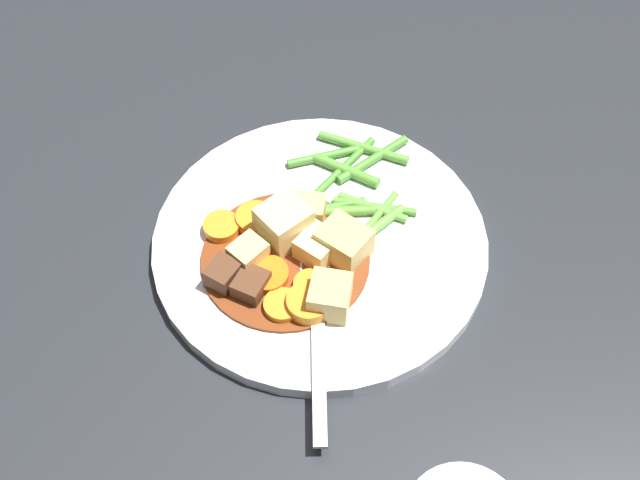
{
  "coord_description": "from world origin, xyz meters",
  "views": [
    {
      "loc": [
        0.35,
        0.24,
        0.59
      ],
      "look_at": [
        0.0,
        0.0,
        0.01
      ],
      "focal_mm": 50.27,
      "sensor_mm": 36.0,
      "label": 1
    }
  ],
  "objects_px": {
    "potato_chunk_5": "(284,224)",
    "meat_chunk_1": "(251,285)",
    "carrot_slice_3": "(222,228)",
    "potato_chunk_1": "(330,296)",
    "potato_chunk_4": "(318,247)",
    "meat_chunk_0": "(223,275)",
    "carrot_slice_5": "(311,286)",
    "carrot_slice_2": "(268,276)",
    "carrot_slice_4": "(290,210)",
    "potato_chunk_0": "(345,242)",
    "fork": "(318,329)",
    "dinner_plate": "(320,244)",
    "carrot_slice_1": "(309,304)",
    "potato_chunk_3": "(308,212)",
    "carrot_slice_0": "(282,306)",
    "potato_chunk_2": "(248,255)",
    "carrot_slice_6": "(255,220)"
  },
  "relations": [
    {
      "from": "meat_chunk_0",
      "to": "meat_chunk_1",
      "type": "xyz_separation_m",
      "value": [
        -0.01,
        0.02,
        -0.0
      ]
    },
    {
      "from": "carrot_slice_1",
      "to": "carrot_slice_2",
      "type": "distance_m",
      "value": 0.04
    },
    {
      "from": "carrot_slice_0",
      "to": "potato_chunk_4",
      "type": "relative_size",
      "value": 0.98
    },
    {
      "from": "carrot_slice_1",
      "to": "potato_chunk_2",
      "type": "distance_m",
      "value": 0.06
    },
    {
      "from": "dinner_plate",
      "to": "potato_chunk_2",
      "type": "xyz_separation_m",
      "value": [
        0.05,
        -0.03,
        0.02
      ]
    },
    {
      "from": "potato_chunk_4",
      "to": "fork",
      "type": "xyz_separation_m",
      "value": [
        0.06,
        0.04,
        -0.01
      ]
    },
    {
      "from": "carrot_slice_4",
      "to": "potato_chunk_0",
      "type": "relative_size",
      "value": 0.81
    },
    {
      "from": "potato_chunk_1",
      "to": "meat_chunk_1",
      "type": "bearing_deg",
      "value": -67.21
    },
    {
      "from": "potato_chunk_1",
      "to": "meat_chunk_0",
      "type": "xyz_separation_m",
      "value": [
        0.03,
        -0.08,
        -0.0
      ]
    },
    {
      "from": "potato_chunk_0",
      "to": "meat_chunk_0",
      "type": "relative_size",
      "value": 1.54
    },
    {
      "from": "carrot_slice_6",
      "to": "potato_chunk_4",
      "type": "distance_m",
      "value": 0.06
    },
    {
      "from": "potato_chunk_5",
      "to": "carrot_slice_4",
      "type": "bearing_deg",
      "value": -153.71
    },
    {
      "from": "potato_chunk_5",
      "to": "meat_chunk_1",
      "type": "relative_size",
      "value": 1.38
    },
    {
      "from": "potato_chunk_4",
      "to": "meat_chunk_0",
      "type": "height_order",
      "value": "potato_chunk_4"
    },
    {
      "from": "carrot_slice_1",
      "to": "carrot_slice_5",
      "type": "relative_size",
      "value": 1.26
    },
    {
      "from": "carrot_slice_1",
      "to": "potato_chunk_3",
      "type": "height_order",
      "value": "potato_chunk_3"
    },
    {
      "from": "carrot_slice_3",
      "to": "meat_chunk_1",
      "type": "xyz_separation_m",
      "value": [
        0.03,
        0.05,
        0.0
      ]
    },
    {
      "from": "carrot_slice_2",
      "to": "potato_chunk_1",
      "type": "distance_m",
      "value": 0.05
    },
    {
      "from": "potato_chunk_2",
      "to": "potato_chunk_4",
      "type": "xyz_separation_m",
      "value": [
        -0.04,
        0.04,
        -0.0
      ]
    },
    {
      "from": "carrot_slice_4",
      "to": "potato_chunk_2",
      "type": "height_order",
      "value": "potato_chunk_2"
    },
    {
      "from": "carrot_slice_4",
      "to": "potato_chunk_3",
      "type": "xyz_separation_m",
      "value": [
        -0.0,
        0.02,
        0.01
      ]
    },
    {
      "from": "carrot_slice_1",
      "to": "potato_chunk_5",
      "type": "bearing_deg",
      "value": -128.75
    },
    {
      "from": "potato_chunk_3",
      "to": "potato_chunk_5",
      "type": "relative_size",
      "value": 0.74
    },
    {
      "from": "carrot_slice_6",
      "to": "meat_chunk_1",
      "type": "relative_size",
      "value": 1.2
    },
    {
      "from": "dinner_plate",
      "to": "potato_chunk_1",
      "type": "relative_size",
      "value": 8.31
    },
    {
      "from": "carrot_slice_2",
      "to": "fork",
      "type": "height_order",
      "value": "carrot_slice_2"
    },
    {
      "from": "meat_chunk_0",
      "to": "fork",
      "type": "height_order",
      "value": "meat_chunk_0"
    },
    {
      "from": "potato_chunk_2",
      "to": "potato_chunk_4",
      "type": "height_order",
      "value": "potato_chunk_2"
    },
    {
      "from": "potato_chunk_3",
      "to": "meat_chunk_0",
      "type": "xyz_separation_m",
      "value": [
        0.09,
        -0.02,
        -0.0
      ]
    },
    {
      "from": "carrot_slice_0",
      "to": "potato_chunk_1",
      "type": "height_order",
      "value": "potato_chunk_1"
    },
    {
      "from": "meat_chunk_0",
      "to": "carrot_slice_5",
      "type": "bearing_deg",
      "value": 119.64
    },
    {
      "from": "potato_chunk_4",
      "to": "meat_chunk_1",
      "type": "relative_size",
      "value": 1.12
    },
    {
      "from": "carrot_slice_3",
      "to": "carrot_slice_6",
      "type": "relative_size",
      "value": 0.92
    },
    {
      "from": "potato_chunk_4",
      "to": "meat_chunk_1",
      "type": "bearing_deg",
      "value": -21.34
    },
    {
      "from": "carrot_slice_5",
      "to": "fork",
      "type": "distance_m",
      "value": 0.04
    },
    {
      "from": "carrot_slice_0",
      "to": "fork",
      "type": "relative_size",
      "value": 0.19
    },
    {
      "from": "potato_chunk_5",
      "to": "potato_chunk_0",
      "type": "bearing_deg",
      "value": 108.14
    },
    {
      "from": "carrot_slice_1",
      "to": "potato_chunk_3",
      "type": "bearing_deg",
      "value": -144.6
    },
    {
      "from": "potato_chunk_5",
      "to": "carrot_slice_5",
      "type": "bearing_deg",
      "value": 58.21
    },
    {
      "from": "carrot_slice_3",
      "to": "carrot_slice_6",
      "type": "height_order",
      "value": "carrot_slice_6"
    },
    {
      "from": "carrot_slice_0",
      "to": "potato_chunk_2",
      "type": "height_order",
      "value": "potato_chunk_2"
    },
    {
      "from": "carrot_slice_6",
      "to": "potato_chunk_3",
      "type": "xyz_separation_m",
      "value": [
        -0.03,
        0.03,
        0.01
      ]
    },
    {
      "from": "carrot_slice_3",
      "to": "potato_chunk_4",
      "type": "xyz_separation_m",
      "value": [
        -0.02,
        0.08,
        0.01
      ]
    },
    {
      "from": "carrot_slice_3",
      "to": "potato_chunk_1",
      "type": "height_order",
      "value": "potato_chunk_1"
    },
    {
      "from": "carrot_slice_4",
      "to": "potato_chunk_3",
      "type": "relative_size",
      "value": 1.13
    },
    {
      "from": "potato_chunk_2",
      "to": "meat_chunk_1",
      "type": "relative_size",
      "value": 0.99
    },
    {
      "from": "carrot_slice_5",
      "to": "potato_chunk_1",
      "type": "relative_size",
      "value": 0.84
    },
    {
      "from": "carrot_slice_3",
      "to": "potato_chunk_2",
      "type": "height_order",
      "value": "potato_chunk_2"
    },
    {
      "from": "carrot_slice_0",
      "to": "fork",
      "type": "distance_m",
      "value": 0.03
    },
    {
      "from": "carrot_slice_4",
      "to": "potato_chunk_0",
      "type": "height_order",
      "value": "potato_chunk_0"
    }
  ]
}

